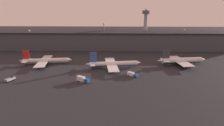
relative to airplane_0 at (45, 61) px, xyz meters
The scene contains 12 objects.
ground 50.77m from the airplane_0, 35.38° to the right, with size 600.00×600.00×0.00m, color #26262B.
terminal_building 68.44m from the airplane_0, 52.67° to the left, with size 258.81×26.13×18.18m.
airplane_0 is the anchor object (origin of this frame).
airplane_1 52.95m from the airplane_0, ahead, with size 41.39×33.20×12.18m.
airplane_2 104.74m from the airplane_0, ahead, with size 39.18×28.48×12.48m.
service_vehicle_0 69.35m from the airplane_0, 19.98° to the right, with size 6.96×5.73×2.80m.
service_vehicle_1 33.64m from the airplane_0, 105.23° to the right, with size 4.44×6.04×2.68m.
service_vehicle_2 48.21m from the airplane_0, 43.24° to the right, with size 8.05×5.68×3.44m.
lamp_post_0 60.48m from the airplane_0, 124.68° to the left, with size 1.80×1.80×20.08m.
lamp_post_1 66.29m from the airplane_0, 49.24° to the left, with size 1.80×1.80×27.61m.
lamp_post_2 132.49m from the airplane_0, 21.79° to the left, with size 1.80×1.80×21.65m.
control_tower 130.35m from the airplane_0, 45.34° to the left, with size 9.00×9.00×41.18m.
Camera 1 is at (13.65, -98.38, 42.85)m, focal length 28.00 mm.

